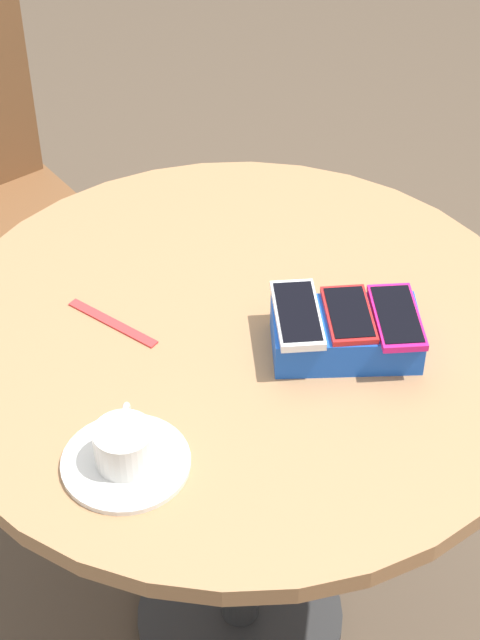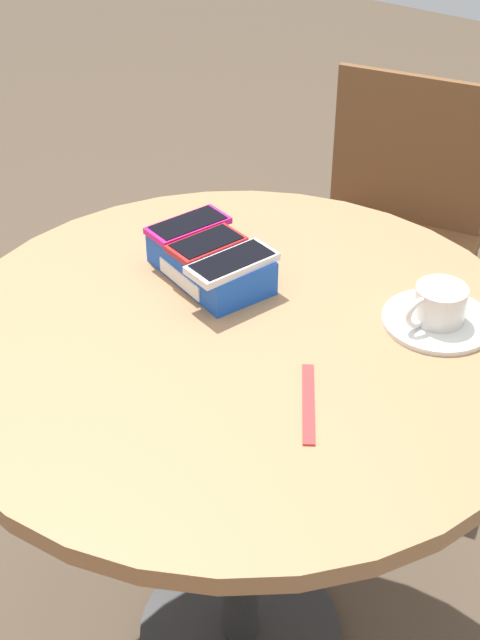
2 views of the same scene
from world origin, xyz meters
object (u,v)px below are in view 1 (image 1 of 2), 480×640
(phone_white, at_px, (297,314))
(round_table, at_px, (240,390))
(phone_box, at_px, (346,334))
(phone_magenta, at_px, (397,317))
(saucer, at_px, (126,463))
(phone_red, at_px, (349,314))
(lanyard_strap, at_px, (113,323))
(coffee_cup, at_px, (124,444))

(phone_white, bearing_deg, round_table, -45.45)
(phone_box, relative_size, phone_magenta, 1.58)
(round_table, xyz_separation_m, saucer, (0.23, 0.20, 0.13))
(phone_white, bearing_deg, phone_red, 161.41)
(lanyard_strap, bearing_deg, phone_white, 148.99)
(saucer, distance_m, lanyard_strap, 0.28)
(coffee_cup, bearing_deg, round_table, -139.55)
(phone_box, height_order, phone_magenta, phone_magenta)
(round_table, xyz_separation_m, phone_box, (-0.13, 0.09, 0.15))
(phone_red, distance_m, phone_white, 0.07)
(round_table, height_order, coffee_cup, coffee_cup)
(phone_box, height_order, phone_red, phone_red)
(coffee_cup, relative_size, lanyard_strap, 0.64)
(phone_white, height_order, lanyard_strap, phone_white)
(phone_magenta, distance_m, coffee_cup, 0.43)
(phone_white, bearing_deg, phone_magenta, 158.52)
(round_table, relative_size, coffee_cup, 8.71)
(phone_red, relative_size, saucer, 0.79)
(phone_red, height_order, saucer, phone_red)
(round_table, bearing_deg, phone_magenta, 149.19)
(phone_box, bearing_deg, phone_red, -142.44)
(phone_magenta, xyz_separation_m, coffee_cup, (0.42, 0.08, -0.03))
(phone_magenta, height_order, coffee_cup, phone_magenta)
(phone_white, distance_m, lanyard_strap, 0.28)
(saucer, bearing_deg, phone_white, -155.61)
(saucer, bearing_deg, coffee_cup, -109.50)
(phone_white, xyz_separation_m, coffee_cup, (0.29, 0.13, -0.03))
(round_table, relative_size, phone_magenta, 6.16)
(phone_red, bearing_deg, phone_box, 37.56)
(phone_red, bearing_deg, lanyard_strap, -28.42)
(phone_box, relative_size, saucer, 1.39)
(phone_magenta, xyz_separation_m, phone_red, (0.06, -0.03, -0.00))
(round_table, distance_m, phone_red, 0.25)
(round_table, height_order, lanyard_strap, lanyard_strap)
(phone_box, bearing_deg, phone_magenta, 158.90)
(coffee_cup, bearing_deg, phone_red, -163.54)
(lanyard_strap, bearing_deg, coffee_cup, 78.92)
(lanyard_strap, bearing_deg, saucer, 78.84)
(phone_white, relative_size, saucer, 0.91)
(round_table, distance_m, coffee_cup, 0.34)
(round_table, distance_m, saucer, 0.33)
(coffee_cup, bearing_deg, lanyard_strap, -101.08)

